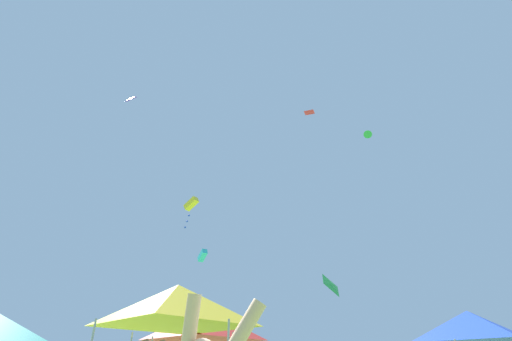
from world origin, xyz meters
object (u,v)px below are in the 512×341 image
Objects in this scene: canopy_tent_red at (204,325)px; kite_cyan_box at (203,255)px; canopy_tent_blue at (471,326)px; kite_purple_diamond at (130,98)px; kite_yellow_box at (191,204)px; kite_red_diamond at (309,112)px; kite_green_delta at (368,134)px; canopy_tent_yellow at (176,305)px; kite_green_diamond at (332,285)px.

kite_cyan_box is (-2.21, 15.48, 7.14)m from canopy_tent_red.
kite_purple_diamond is (-19.92, 15.68, 23.25)m from canopy_tent_blue.
canopy_tent_blue is at bearing -36.83° from kite_yellow_box.
kite_green_delta reaches higher than kite_red_diamond.
kite_purple_diamond is (-8.48, 7.11, 14.96)m from kite_yellow_box.
canopy_tent_red is 10.95m from kite_yellow_box.
kite_red_diamond is 19.01m from kite_purple_diamond.
kite_green_diamond reaches higher than canopy_tent_yellow.
kite_green_delta is (5.53, 19.44, 21.85)m from canopy_tent_blue.
kite_green_diamond is at bearing 49.57° from canopy_tent_red.
kite_green_delta is 0.91× the size of kite_cyan_box.
kite_green_delta is 22.41m from kite_green_diamond.
kite_yellow_box is at bearing 99.04° from canopy_tent_yellow.
kite_cyan_box reaches higher than kite_green_diamond.
kite_green_diamond reaches higher than canopy_tent_blue.
canopy_tent_blue is at bearing -74.60° from kite_red_diamond.
kite_green_diamond is (8.98, 0.96, -4.88)m from kite_yellow_box.
kite_red_diamond is (6.53, 8.53, 17.12)m from canopy_tent_red.
canopy_tent_yellow is 13.87m from kite_yellow_box.
kite_green_delta is (8.29, 9.41, 4.53)m from kite_red_diamond.
canopy_tent_blue is 2.45× the size of kite_purple_diamond.
canopy_tent_yellow is (-0.37, -4.09, 0.04)m from canopy_tent_red.
kite_cyan_box is (-11.50, 16.98, 7.35)m from canopy_tent_blue.
canopy_tent_yellow is at bearing -165.02° from canopy_tent_blue.
kite_yellow_box is 24.29m from kite_green_delta.
kite_red_diamond is 0.84× the size of kite_purple_diamond.
kite_purple_diamond reaches higher than kite_red_diamond.
canopy_tent_red is (-9.29, 1.51, 0.21)m from canopy_tent_blue.
kite_yellow_box reaches higher than kite_cyan_box.
kite_green_diamond is (-2.46, 9.53, 3.41)m from canopy_tent_blue.
kite_purple_diamond is (-10.62, 14.17, 23.05)m from canopy_tent_red.
kite_cyan_box is (-8.74, 6.95, -9.98)m from kite_red_diamond.
canopy_tent_yellow is 2.74× the size of kite_green_diamond.
kite_purple_diamond reaches higher than kite_green_diamond.
kite_cyan_box is at bearing 98.13° from canopy_tent_red.
canopy_tent_blue is 1.53× the size of kite_yellow_box.
kite_cyan_box is at bearing -171.78° from kite_green_delta.
canopy_tent_yellow is 31.11m from kite_purple_diamond.
canopy_tent_yellow is at bearing -124.59° from kite_green_delta.
kite_purple_diamond reaches higher than canopy_tent_red.
canopy_tent_red is at bearing -130.43° from kite_green_diamond.
canopy_tent_red is 31.78m from kite_green_delta.
kite_cyan_box is 18.04m from kite_purple_diamond.
kite_red_diamond is at bearing 121.51° from kite_green_diamond.
kite_purple_diamond reaches higher than canopy_tent_blue.
kite_green_diamond is at bearing -58.49° from kite_red_diamond.
kite_yellow_box is at bearing -147.34° from kite_green_delta.
kite_purple_diamond reaches higher than kite_yellow_box.
canopy_tent_blue is at bearing -9.22° from canopy_tent_red.
canopy_tent_blue is 20.21m from kite_red_diamond.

